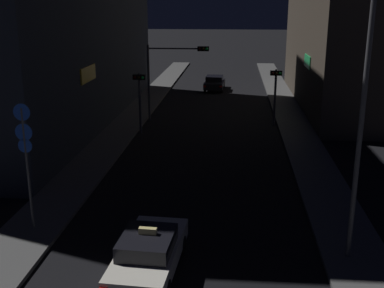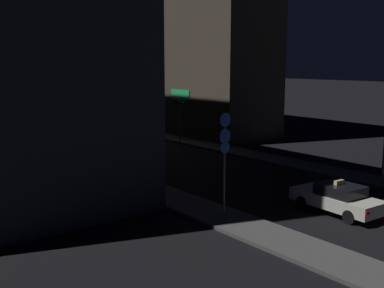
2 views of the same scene
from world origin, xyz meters
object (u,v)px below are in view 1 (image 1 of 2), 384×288
at_px(taxi, 149,253).
at_px(traffic_light_overhead, 171,67).
at_px(traffic_light_right_kerb, 276,86).
at_px(street_lamp_near_block, 363,108).
at_px(far_car, 215,83).
at_px(sign_pole_left, 26,153).
at_px(traffic_light_left_kerb, 139,91).

height_order(taxi, traffic_light_overhead, traffic_light_overhead).
bearing_deg(taxi, traffic_light_right_kerb, 74.75).
bearing_deg(street_lamp_near_block, taxi, -167.85).
distance_m(far_car, sign_pole_left, 31.57).
bearing_deg(traffic_light_overhead, traffic_light_right_kerb, -3.64).
relative_size(traffic_light_overhead, sign_pole_left, 1.15).
xyz_separation_m(taxi, traffic_light_overhead, (-1.90, 20.24, 3.23)).
height_order(traffic_light_left_kerb, sign_pole_left, sign_pole_left).
bearing_deg(traffic_light_overhead, taxi, -84.65).
distance_m(far_car, traffic_light_overhead, 13.96).
bearing_deg(traffic_light_right_kerb, sign_pole_left, -120.93).
bearing_deg(far_car, street_lamp_near_block, -79.67).
height_order(far_car, street_lamp_near_block, street_lamp_near_block).
relative_size(taxi, traffic_light_left_kerb, 1.14).
bearing_deg(taxi, far_car, 88.93).
relative_size(traffic_light_overhead, traffic_light_right_kerb, 1.40).
height_order(sign_pole_left, street_lamp_near_block, street_lamp_near_block).
bearing_deg(sign_pole_left, traffic_light_right_kerb, 59.07).
relative_size(traffic_light_overhead, traffic_light_left_kerb, 1.38).
relative_size(traffic_light_left_kerb, street_lamp_near_block, 0.45).
relative_size(taxi, sign_pole_left, 0.96).
height_order(traffic_light_overhead, sign_pole_left, traffic_light_overhead).
bearing_deg(street_lamp_near_block, traffic_light_left_kerb, 123.01).
bearing_deg(traffic_light_right_kerb, far_car, 109.04).
height_order(traffic_light_right_kerb, sign_pole_left, sign_pole_left).
bearing_deg(traffic_light_left_kerb, far_car, 76.10).
height_order(traffic_light_left_kerb, street_lamp_near_block, street_lamp_near_block).
bearing_deg(street_lamp_near_block, sign_pole_left, 174.01).
bearing_deg(far_car, sign_pole_left, -100.12).
bearing_deg(traffic_light_right_kerb, taxi, -105.25).
relative_size(traffic_light_left_kerb, traffic_light_right_kerb, 1.01).
height_order(traffic_light_overhead, street_lamp_near_block, street_lamp_near_block).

